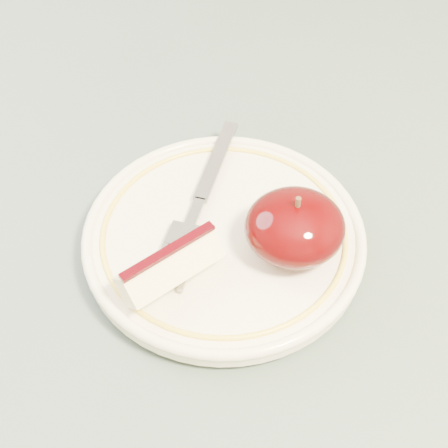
{
  "coord_description": "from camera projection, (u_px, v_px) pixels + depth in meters",
  "views": [
    {
      "loc": [
        0.01,
        -0.32,
        1.14
      ],
      "look_at": [
        0.04,
        -0.01,
        0.78
      ],
      "focal_mm": 50.0,
      "sensor_mm": 36.0,
      "label": 1
    }
  ],
  "objects": [
    {
      "name": "apple_wedge",
      "position": [
        170.0,
        266.0,
        0.44
      ],
      "size": [
        0.08,
        0.07,
        0.04
      ],
      "rotation": [
        0.0,
        0.0,
        0.56
      ],
      "color": "beige",
      "rests_on": "plate"
    },
    {
      "name": "plate",
      "position": [
        224.0,
        236.0,
        0.49
      ],
      "size": [
        0.22,
        0.22,
        0.02
      ],
      "color": "beige",
      "rests_on": "table"
    },
    {
      "name": "fork",
      "position": [
        200.0,
        201.0,
        0.5
      ],
      "size": [
        0.09,
        0.18,
        0.0
      ],
      "rotation": [
        0.0,
        0.0,
        1.2
      ],
      "color": "gray",
      "rests_on": "plate"
    },
    {
      "name": "apple_half",
      "position": [
        295.0,
        227.0,
        0.46
      ],
      "size": [
        0.07,
        0.07,
        0.05
      ],
      "color": "black",
      "rests_on": "plate"
    },
    {
      "name": "table",
      "position": [
        174.0,
        298.0,
        0.57
      ],
      "size": [
        0.9,
        0.9,
        0.75
      ],
      "color": "brown",
      "rests_on": "ground"
    }
  ]
}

